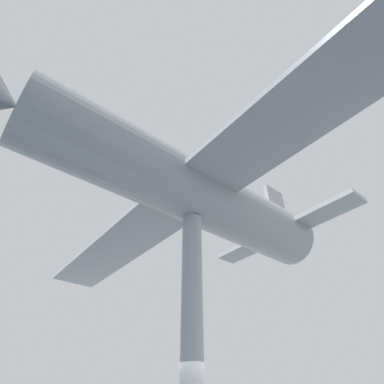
# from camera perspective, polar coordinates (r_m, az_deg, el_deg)

# --- Properties ---
(support_pylon_central) EXTENTS (0.57, 0.57, 6.41)m
(support_pylon_central) POSITION_cam_1_polar(r_m,az_deg,el_deg) (8.03, 0.00, -24.77)
(support_pylon_central) COLOR #B7B7BC
(support_pylon_central) RESTS_ON ground_plane
(suspended_airplane) EXTENTS (20.77, 12.34, 3.38)m
(suspended_airplane) POSITION_cam_1_polar(r_m,az_deg,el_deg) (9.76, -0.85, 0.47)
(suspended_airplane) COLOR #93999E
(suspended_airplane) RESTS_ON support_pylon_central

